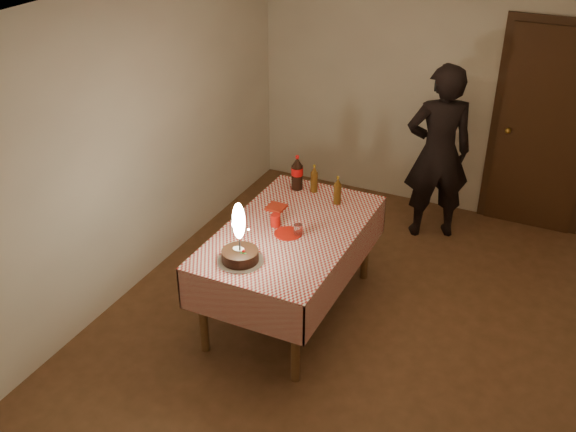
# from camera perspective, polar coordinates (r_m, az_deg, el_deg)

# --- Properties ---
(ground) EXTENTS (4.00, 4.50, 0.01)m
(ground) POSITION_cam_1_polar(r_m,az_deg,el_deg) (5.75, 6.21, -8.50)
(ground) COLOR brown
(ground) RESTS_ON ground
(room_shell) EXTENTS (4.04, 4.54, 2.62)m
(room_shell) POSITION_cam_1_polar(r_m,az_deg,el_deg) (4.97, 7.90, 7.12)
(room_shell) COLOR silver
(room_shell) RESTS_ON ground
(dining_table) EXTENTS (1.02, 1.72, 0.80)m
(dining_table) POSITION_cam_1_polar(r_m,az_deg,el_deg) (5.40, 0.23, -2.13)
(dining_table) COLOR brown
(dining_table) RESTS_ON ground
(birthday_cake) EXTENTS (0.34, 0.34, 0.48)m
(birthday_cake) POSITION_cam_1_polar(r_m,az_deg,el_deg) (4.91, -4.10, -2.64)
(birthday_cake) COLOR white
(birthday_cake) RESTS_ON dining_table
(red_plate) EXTENTS (0.22, 0.22, 0.01)m
(red_plate) POSITION_cam_1_polar(r_m,az_deg,el_deg) (5.28, -0.00, -1.49)
(red_plate) COLOR #AF160C
(red_plate) RESTS_ON dining_table
(red_cup) EXTENTS (0.08, 0.08, 0.10)m
(red_cup) POSITION_cam_1_polar(r_m,az_deg,el_deg) (5.37, -1.06, -0.36)
(red_cup) COLOR #BA140C
(red_cup) RESTS_ON dining_table
(clear_cup) EXTENTS (0.07, 0.07, 0.09)m
(clear_cup) POSITION_cam_1_polar(r_m,az_deg,el_deg) (5.25, 0.86, -1.17)
(clear_cup) COLOR silver
(clear_cup) RESTS_ON dining_table
(napkin_stack) EXTENTS (0.15, 0.15, 0.02)m
(napkin_stack) POSITION_cam_1_polar(r_m,az_deg,el_deg) (5.65, -1.02, 0.74)
(napkin_stack) COLOR #A72413
(napkin_stack) RESTS_ON dining_table
(cola_bottle) EXTENTS (0.10, 0.10, 0.32)m
(cola_bottle) POSITION_cam_1_polar(r_m,az_deg,el_deg) (5.90, 0.78, 3.67)
(cola_bottle) COLOR black
(cola_bottle) RESTS_ON dining_table
(amber_bottle_left) EXTENTS (0.06, 0.06, 0.25)m
(amber_bottle_left) POSITION_cam_1_polar(r_m,az_deg,el_deg) (5.88, 2.23, 3.13)
(amber_bottle_left) COLOR #51300D
(amber_bottle_left) RESTS_ON dining_table
(amber_bottle_right) EXTENTS (0.06, 0.06, 0.25)m
(amber_bottle_right) POSITION_cam_1_polar(r_m,az_deg,el_deg) (5.69, 4.21, 2.13)
(amber_bottle_right) COLOR #51300D
(amber_bottle_right) RESTS_ON dining_table
(photographer) EXTENTS (0.76, 0.67, 1.76)m
(photographer) POSITION_cam_1_polar(r_m,az_deg,el_deg) (6.63, 12.60, 5.25)
(photographer) COLOR black
(photographer) RESTS_ON ground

